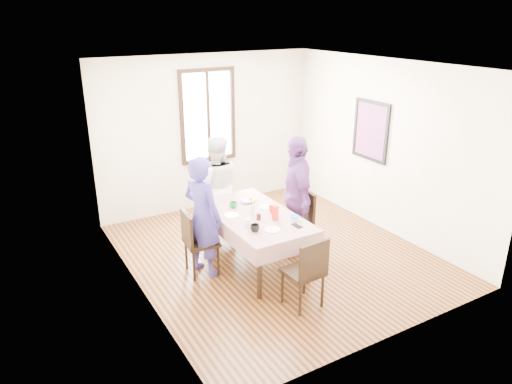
# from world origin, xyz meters

# --- Properties ---
(ground) EXTENTS (4.50, 4.50, 0.00)m
(ground) POSITION_xyz_m (0.00, 0.00, 0.00)
(ground) COLOR black
(ground) RESTS_ON ground
(back_wall) EXTENTS (4.00, 0.00, 4.00)m
(back_wall) POSITION_xyz_m (0.00, 2.25, 1.35)
(back_wall) COLOR beige
(back_wall) RESTS_ON ground
(right_wall) EXTENTS (0.00, 4.50, 4.50)m
(right_wall) POSITION_xyz_m (2.00, 0.00, 1.35)
(right_wall) COLOR beige
(right_wall) RESTS_ON ground
(window_frame) EXTENTS (1.02, 0.06, 1.62)m
(window_frame) POSITION_xyz_m (0.00, 2.23, 1.65)
(window_frame) COLOR black
(window_frame) RESTS_ON back_wall
(window_pane) EXTENTS (0.90, 0.02, 1.50)m
(window_pane) POSITION_xyz_m (0.00, 2.24, 1.65)
(window_pane) COLOR white
(window_pane) RESTS_ON back_wall
(art_poster) EXTENTS (0.04, 0.76, 0.96)m
(art_poster) POSITION_xyz_m (1.98, 0.30, 1.55)
(art_poster) COLOR red
(art_poster) RESTS_ON right_wall
(dining_table) EXTENTS (0.87, 1.68, 0.75)m
(dining_table) POSITION_xyz_m (-0.42, -0.10, 0.38)
(dining_table) COLOR black
(dining_table) RESTS_ON ground
(tablecloth) EXTENTS (0.99, 1.80, 0.01)m
(tablecloth) POSITION_xyz_m (-0.42, -0.10, 0.76)
(tablecloth) COLOR #510110
(tablecloth) RESTS_ON dining_table
(chair_left) EXTENTS (0.46, 0.46, 0.91)m
(chair_left) POSITION_xyz_m (-1.14, 0.06, 0.46)
(chair_left) COLOR black
(chair_left) RESTS_ON ground
(chair_right) EXTENTS (0.46, 0.46, 0.91)m
(chair_right) POSITION_xyz_m (0.31, -0.05, 0.46)
(chair_right) COLOR black
(chair_right) RESTS_ON ground
(chair_far) EXTENTS (0.44, 0.44, 0.91)m
(chair_far) POSITION_xyz_m (-0.42, 1.06, 0.46)
(chair_far) COLOR black
(chair_far) RESTS_ON ground
(chair_near) EXTENTS (0.45, 0.45, 0.91)m
(chair_near) POSITION_xyz_m (-0.42, -1.26, 0.46)
(chair_near) COLOR black
(chair_near) RESTS_ON ground
(person_left) EXTENTS (0.59, 0.71, 1.64)m
(person_left) POSITION_xyz_m (-1.12, 0.06, 0.82)
(person_left) COLOR #3A318B
(person_left) RESTS_ON ground
(person_far) EXTENTS (0.95, 0.86, 1.60)m
(person_far) POSITION_xyz_m (-0.42, 1.04, 0.80)
(person_far) COLOR beige
(person_far) RESTS_ON ground
(person_right) EXTENTS (0.75, 1.11, 1.75)m
(person_right) POSITION_xyz_m (0.29, -0.05, 0.87)
(person_right) COLOR #633377
(person_right) RESTS_ON ground
(mug_black) EXTENTS (0.14, 0.14, 0.09)m
(mug_black) POSITION_xyz_m (-0.68, -0.58, 0.81)
(mug_black) COLOR black
(mug_black) RESTS_ON tablecloth
(mug_flag) EXTENTS (0.13, 0.13, 0.09)m
(mug_flag) POSITION_xyz_m (-0.18, -0.18, 0.81)
(mug_flag) COLOR red
(mug_flag) RESTS_ON tablecloth
(mug_green) EXTENTS (0.11, 0.11, 0.08)m
(mug_green) POSITION_xyz_m (-0.56, 0.24, 0.80)
(mug_green) COLOR #0C7226
(mug_green) RESTS_ON tablecloth
(serving_bowl) EXTENTS (0.26, 0.26, 0.05)m
(serving_bowl) POSITION_xyz_m (-0.30, 0.31, 0.79)
(serving_bowl) COLOR white
(serving_bowl) RESTS_ON tablecloth
(juice_carton) EXTENTS (0.06, 0.06, 0.20)m
(juice_carton) POSITION_xyz_m (-0.28, -0.41, 0.86)
(juice_carton) COLOR red
(juice_carton) RESTS_ON tablecloth
(butter_tub) EXTENTS (0.12, 0.12, 0.06)m
(butter_tub) POSITION_xyz_m (-0.07, -0.55, 0.79)
(butter_tub) COLOR white
(butter_tub) RESTS_ON tablecloth
(jam_jar) EXTENTS (0.06, 0.06, 0.08)m
(jam_jar) POSITION_xyz_m (-0.46, -0.29, 0.80)
(jam_jar) COLOR black
(jam_jar) RESTS_ON tablecloth
(drinking_glass) EXTENTS (0.07, 0.07, 0.10)m
(drinking_glass) POSITION_xyz_m (-0.69, -0.40, 0.81)
(drinking_glass) COLOR silver
(drinking_glass) RESTS_ON tablecloth
(smartphone) EXTENTS (0.08, 0.16, 0.01)m
(smartphone) POSITION_xyz_m (-0.14, -0.71, 0.77)
(smartphone) COLOR black
(smartphone) RESTS_ON tablecloth
(flower_vase) EXTENTS (0.07, 0.07, 0.13)m
(flower_vase) POSITION_xyz_m (-0.44, -0.09, 0.83)
(flower_vase) COLOR silver
(flower_vase) RESTS_ON tablecloth
(plate_left) EXTENTS (0.20, 0.20, 0.01)m
(plate_left) POSITION_xyz_m (-0.71, 0.01, 0.77)
(plate_left) COLOR white
(plate_left) RESTS_ON tablecloth
(plate_right) EXTENTS (0.20, 0.20, 0.01)m
(plate_right) POSITION_xyz_m (-0.15, 0.02, 0.77)
(plate_right) COLOR white
(plate_right) RESTS_ON tablecloth
(plate_near) EXTENTS (0.20, 0.20, 0.01)m
(plate_near) POSITION_xyz_m (-0.48, -0.66, 0.77)
(plate_near) COLOR white
(plate_near) RESTS_ON tablecloth
(butter_lid) EXTENTS (0.12, 0.12, 0.01)m
(butter_lid) POSITION_xyz_m (-0.07, -0.55, 0.83)
(butter_lid) COLOR blue
(butter_lid) RESTS_ON butter_tub
(flower_bunch) EXTENTS (0.09, 0.09, 0.10)m
(flower_bunch) POSITION_xyz_m (-0.44, -0.09, 0.94)
(flower_bunch) COLOR yellow
(flower_bunch) RESTS_ON flower_vase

